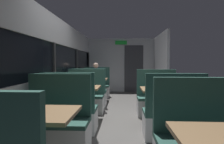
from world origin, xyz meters
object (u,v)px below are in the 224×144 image
bench_near_window_facing_entry (57,127)px  bench_mid_window_facing_entry (85,99)px  dining_table_near_window (34,121)px  bench_mid_window_facing_end (70,114)px  dining_table_mid_window (79,91)px  seated_passenger (96,83)px  bench_far_window_facing_end (90,95)px  bench_rear_aisle_facing_end (172,119)px  bench_far_window_facing_entry (96,88)px  dining_table_rear_aisle (164,94)px  bench_rear_aisle_facing_entry (157,102)px  dining_table_far_window (93,82)px

bench_near_window_facing_entry → bench_mid_window_facing_entry: size_ratio=1.00×
dining_table_near_window → bench_mid_window_facing_end: bench_mid_window_facing_end is taller
dining_table_mid_window → seated_passenger: bearing=90.0°
bench_far_window_facing_end → bench_rear_aisle_facing_end: (1.79, -2.32, 0.00)m
dining_table_mid_window → bench_mid_window_facing_entry: (0.00, 0.70, -0.31)m
bench_far_window_facing_entry → dining_table_rear_aisle: size_ratio=1.22×
bench_rear_aisle_facing_end → seated_passenger: bearing=116.2°
bench_far_window_facing_entry → dining_table_mid_window: bearing=-90.0°
bench_mid_window_facing_entry → bench_rear_aisle_facing_end: size_ratio=1.00×
bench_far_window_facing_end → seated_passenger: (0.00, 1.33, 0.21)m
bench_mid_window_facing_end → bench_far_window_facing_end: bearing=90.0°
seated_passenger → bench_far_window_facing_entry: bearing=90.0°
dining_table_near_window → dining_table_mid_window: same height
bench_mid_window_facing_entry → bench_rear_aisle_facing_entry: (1.79, -0.20, 0.00)m
dining_table_rear_aisle → bench_rear_aisle_facing_entry: size_ratio=0.82×
dining_table_near_window → dining_table_rear_aisle: bearing=47.0°
bench_rear_aisle_facing_end → seated_passenger: seated_passenger is taller
dining_table_mid_window → bench_far_window_facing_end: bearing=90.0°
bench_mid_window_facing_end → bench_mid_window_facing_entry: (0.00, 1.40, 0.00)m
bench_mid_window_facing_end → dining_table_rear_aisle: bearing=15.6°
dining_table_rear_aisle → dining_table_far_window: bearing=127.7°
dining_table_rear_aisle → seated_passenger: 3.45m
dining_table_far_window → bench_far_window_facing_end: (0.00, -0.70, -0.31)m
bench_mid_window_facing_end → dining_table_rear_aisle: 1.88m
bench_mid_window_facing_entry → bench_far_window_facing_end: (0.00, 0.72, 0.00)m
dining_table_far_window → bench_mid_window_facing_end: bearing=-90.0°
dining_table_near_window → bench_mid_window_facing_entry: bench_mid_window_facing_entry is taller
bench_far_window_facing_entry → dining_table_near_window: bearing=-90.0°
seated_passenger → bench_rear_aisle_facing_entry: bearing=-51.4°
dining_table_far_window → bench_rear_aisle_facing_end: 3.52m
dining_table_far_window → bench_near_window_facing_entry: bearing=-90.0°
bench_mid_window_facing_entry → dining_table_far_window: bench_mid_window_facing_entry is taller
bench_near_window_facing_entry → dining_table_far_window: 3.55m
bench_rear_aisle_facing_entry → bench_rear_aisle_facing_end: bearing=-90.0°
dining_table_mid_window → bench_mid_window_facing_entry: size_ratio=0.82×
dining_table_near_window → bench_far_window_facing_entry: size_ratio=0.82×
dining_table_mid_window → seated_passenger: size_ratio=0.71×
dining_table_mid_window → dining_table_near_window: bearing=-90.0°
dining_table_near_window → bench_rear_aisle_facing_entry: size_ratio=0.82×
bench_rear_aisle_facing_entry → bench_near_window_facing_entry: bearing=-133.0°
bench_mid_window_facing_end → dining_table_far_window: size_ratio=1.22×
dining_table_mid_window → bench_mid_window_facing_entry: 0.77m
seated_passenger → dining_table_rear_aisle: bearing=-58.7°
bench_rear_aisle_facing_end → bench_mid_window_facing_end: bearing=173.6°
dining_table_near_window → bench_mid_window_facing_end: bearing=90.0°
bench_mid_window_facing_end → bench_far_window_facing_end: same height
bench_rear_aisle_facing_end → dining_table_rear_aisle: bearing=90.0°
seated_passenger → dining_table_mid_window: bearing=-90.0°
dining_table_mid_window → dining_table_far_window: size_ratio=1.00×
bench_near_window_facing_entry → dining_table_far_window: bench_near_window_facing_entry is taller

